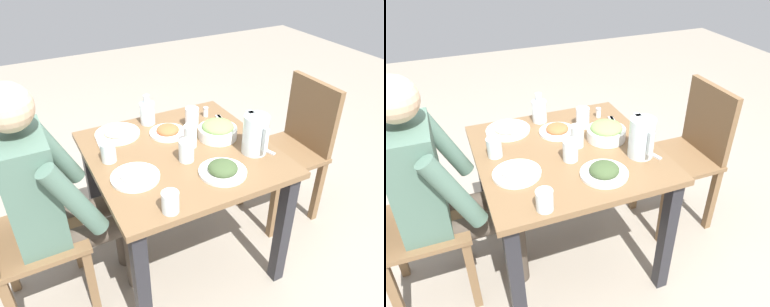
# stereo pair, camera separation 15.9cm
# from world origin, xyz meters

# --- Properties ---
(ground_plane) EXTENTS (8.00, 8.00, 0.00)m
(ground_plane) POSITION_xyz_m (0.00, 0.00, 0.00)
(ground_plane) COLOR gray
(dining_table) EXTENTS (0.86, 0.86, 0.71)m
(dining_table) POSITION_xyz_m (0.00, 0.00, 0.59)
(dining_table) COLOR brown
(dining_table) RESTS_ON ground_plane
(chair_near) EXTENTS (0.40, 0.40, 0.88)m
(chair_near) POSITION_xyz_m (-0.02, -0.80, 0.50)
(chair_near) COLOR brown
(chair_near) RESTS_ON ground_plane
(chair_far) EXTENTS (0.40, 0.40, 0.88)m
(chair_far) POSITION_xyz_m (-0.06, 0.80, 0.50)
(chair_far) COLOR brown
(chair_far) RESTS_ON ground_plane
(diner_near) EXTENTS (0.48, 0.53, 1.18)m
(diner_near) POSITION_xyz_m (-0.02, -0.59, 0.65)
(diner_near) COLOR #4C6B5B
(diner_near) RESTS_ON ground_plane
(water_pitcher) EXTENTS (0.16, 0.12, 0.19)m
(water_pitcher) POSITION_xyz_m (0.17, 0.31, 0.81)
(water_pitcher) COLOR silver
(water_pitcher) RESTS_ON dining_table
(salad_bowl) EXTENTS (0.20, 0.20, 0.09)m
(salad_bowl) POSITION_xyz_m (-0.03, 0.22, 0.75)
(salad_bowl) COLOR white
(salad_bowl) RESTS_ON dining_table
(plate_yoghurt) EXTENTS (0.21, 0.21, 0.06)m
(plate_yoghurt) POSITION_xyz_m (0.11, -0.27, 0.73)
(plate_yoghurt) COLOR white
(plate_yoghurt) RESTS_ON dining_table
(plate_rice_curry) EXTENTS (0.19, 0.19, 0.05)m
(plate_rice_curry) POSITION_xyz_m (-0.18, 0.01, 0.73)
(plate_rice_curry) COLOR white
(plate_rice_curry) RESTS_ON dining_table
(plate_beans) EXTENTS (0.23, 0.23, 0.04)m
(plate_beans) POSITION_xyz_m (-0.29, -0.22, 0.72)
(plate_beans) COLOR white
(plate_beans) RESTS_ON dining_table
(plate_dolmas) EXTENTS (0.21, 0.21, 0.06)m
(plate_dolmas) POSITION_xyz_m (0.25, 0.08, 0.73)
(plate_dolmas) COLOR white
(plate_dolmas) RESTS_ON dining_table
(water_glass_far_right) EXTENTS (0.07, 0.07, 0.10)m
(water_glass_far_right) POSITION_xyz_m (0.08, -0.01, 0.76)
(water_glass_far_right) COLOR silver
(water_glass_far_right) RESTS_ON dining_table
(water_glass_far_left) EXTENTS (0.07, 0.07, 0.11)m
(water_glass_far_left) POSITION_xyz_m (-0.02, 0.06, 0.77)
(water_glass_far_left) COLOR silver
(water_glass_far_left) RESTS_ON dining_table
(water_glass_near_right) EXTENTS (0.07, 0.07, 0.11)m
(water_glass_near_right) POSITION_xyz_m (-0.20, 0.16, 0.76)
(water_glass_near_right) COLOR silver
(water_glass_near_right) RESTS_ON dining_table
(water_glass_by_pitcher) EXTENTS (0.07, 0.07, 0.09)m
(water_glass_by_pitcher) POSITION_xyz_m (0.37, -0.23, 0.75)
(water_glass_by_pitcher) COLOR silver
(water_glass_by_pitcher) RESTS_ON dining_table
(water_glass_near_left) EXTENTS (0.07, 0.07, 0.09)m
(water_glass_near_left) POSITION_xyz_m (-0.08, -0.33, 0.76)
(water_glass_near_left) COLOR silver
(water_glass_near_left) RESTS_ON dining_table
(oil_carafe) EXTENTS (0.08, 0.08, 0.16)m
(oil_carafe) POSITION_xyz_m (-0.34, -0.03, 0.77)
(oil_carafe) COLOR silver
(oil_carafe) RESTS_ON dining_table
(salt_shaker) EXTENTS (0.03, 0.03, 0.05)m
(salt_shaker) POSITION_xyz_m (-0.27, 0.29, 0.74)
(salt_shaker) COLOR white
(salt_shaker) RESTS_ON dining_table
(fork_near) EXTENTS (0.17, 0.04, 0.01)m
(fork_near) POSITION_xyz_m (-0.22, -0.33, 0.71)
(fork_near) COLOR silver
(fork_near) RESTS_ON dining_table
(knife_near) EXTENTS (0.19, 0.05, 0.01)m
(knife_near) POSITION_xyz_m (-0.15, 0.33, 0.71)
(knife_near) COLOR silver
(knife_near) RESTS_ON dining_table
(fork_far) EXTENTS (0.17, 0.06, 0.01)m
(fork_far) POSITION_xyz_m (-0.16, 0.33, 0.71)
(fork_far) COLOR silver
(fork_far) RESTS_ON dining_table
(knife_far) EXTENTS (0.18, 0.07, 0.01)m
(knife_far) POSITION_xyz_m (0.15, 0.35, 0.71)
(knife_far) COLOR silver
(knife_far) RESTS_ON dining_table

